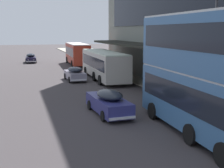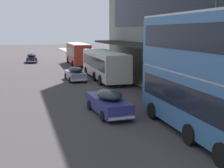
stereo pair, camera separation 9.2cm
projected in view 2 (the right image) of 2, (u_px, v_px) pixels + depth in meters
The scene contains 8 objects.
transit_bus_kerbside_front at pixel (104, 63), 34.15m from camera, with size 2.97×11.58×3.07m.
transit_bus_kerbside_rear at pixel (78, 53), 48.95m from camera, with size 3.05×10.29×3.34m.
transit_bus_kerbside_far at pixel (206, 72), 15.17m from camera, with size 2.89×10.98×6.18m.
sedan_lead_near at pixel (108, 102), 19.89m from camera, with size 2.01×5.08×1.62m.
sedan_oncoming_rear at pixel (75, 74), 33.45m from camera, with size 1.90×4.44×1.51m.
sedan_trailing_near at pixel (32, 58), 52.67m from camera, with size 1.84×4.27×1.53m.
street_lamp at pixel (212, 43), 19.27m from camera, with size 1.50×0.28×7.58m.
fire_hydrant at pixel (187, 99), 22.31m from camera, with size 0.20×0.40×0.70m.
Camera 2 is at (-5.02, -5.57, 5.28)m, focal length 50.00 mm.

